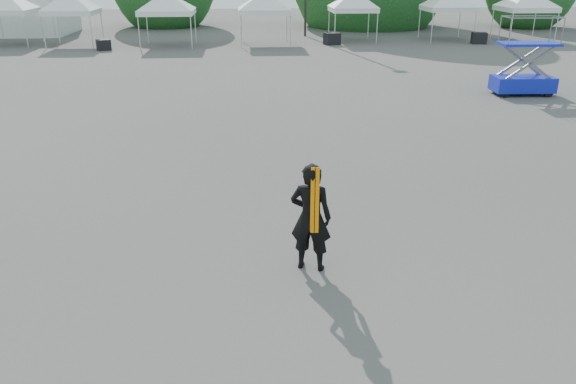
{
  "coord_description": "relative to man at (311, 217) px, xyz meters",
  "views": [
    {
      "loc": [
        -1.32,
        -10.09,
        4.87
      ],
      "look_at": [
        -0.68,
        -1.34,
        1.3
      ],
      "focal_mm": 35.0,
      "sensor_mm": 36.0,
      "label": 1
    }
  ],
  "objects": [
    {
      "name": "ground",
      "position": [
        0.32,
        1.64,
        -0.96
      ],
      "size": [
        120.0,
        120.0,
        0.0
      ],
      "primitive_type": "plane",
      "color": "#474442",
      "rests_on": "ground"
    },
    {
      "name": "man",
      "position": [
        0.0,
        0.0,
        0.0
      ],
      "size": [
        0.8,
        0.64,
        1.9
      ],
      "rotation": [
        0.0,
        0.0,
        2.84
      ],
      "color": "black",
      "rests_on": "ground"
    },
    {
      "name": "scissor_lift",
      "position": [
        9.99,
        13.22,
        0.57
      ],
      "size": [
        2.38,
        1.25,
        3.02
      ],
      "rotation": [
        0.0,
        0.0,
        -0.04
      ],
      "color": "#0D27AB",
      "rests_on": "ground"
    },
    {
      "name": "crate_west",
      "position": [
        -9.67,
        27.28,
        -0.64
      ],
      "size": [
        0.99,
        0.89,
        0.63
      ],
      "primitive_type": "cube",
      "rotation": [
        0.0,
        0.0,
        0.38
      ],
      "color": "black",
      "rests_on": "ground"
    },
    {
      "name": "crate_mid",
      "position": [
        4.59,
        28.81,
        -0.58
      ],
      "size": [
        1.13,
        0.99,
        0.75
      ],
      "primitive_type": "cube",
      "rotation": [
        0.0,
        0.0,
        0.29
      ],
      "color": "black",
      "rests_on": "ground"
    },
    {
      "name": "crate_east",
      "position": [
        14.33,
        28.58,
        -0.6
      ],
      "size": [
        1.04,
        0.87,
        0.72
      ],
      "primitive_type": "cube",
      "rotation": [
        0.0,
        0.0,
        -0.18
      ],
      "color": "black",
      "rests_on": "ground"
    }
  ]
}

